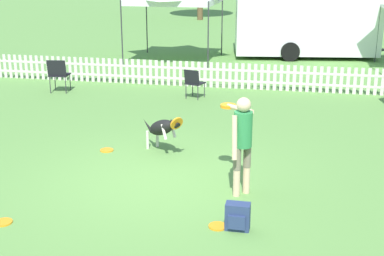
% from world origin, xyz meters
% --- Properties ---
extents(ground_plane, '(240.00, 240.00, 0.00)m').
position_xyz_m(ground_plane, '(0.00, 0.00, 0.00)').
color(ground_plane, '#5B8C42').
extents(handler_person, '(0.64, 1.03, 1.55)m').
position_xyz_m(handler_person, '(1.42, -0.28, 0.97)').
color(handler_person, beige).
rests_on(handler_person, ground_plane).
extents(leaping_dog, '(1.03, 0.97, 0.83)m').
position_xyz_m(leaping_dog, '(-0.23, 1.24, 0.50)').
color(leaping_dog, black).
rests_on(leaping_dog, ground_plane).
extents(frisbee_near_handler, '(0.25, 0.25, 0.02)m').
position_xyz_m(frisbee_near_handler, '(1.26, -1.45, 0.01)').
color(frisbee_near_handler, orange).
rests_on(frisbee_near_handler, ground_plane).
extents(frisbee_near_dog, '(0.25, 0.25, 0.02)m').
position_xyz_m(frisbee_near_dog, '(-1.68, -1.95, 0.01)').
color(frisbee_near_dog, orange).
rests_on(frisbee_near_dog, ground_plane).
extents(frisbee_midfield, '(0.25, 0.25, 0.02)m').
position_xyz_m(frisbee_midfield, '(-1.31, 1.14, 0.01)').
color(frisbee_midfield, orange).
rests_on(frisbee_midfield, ground_plane).
extents(backpack_on_grass, '(0.33, 0.22, 0.38)m').
position_xyz_m(backpack_on_grass, '(1.53, -1.46, 0.19)').
color(backpack_on_grass, navy).
rests_on(backpack_on_grass, ground_plane).
extents(picket_fence, '(17.59, 0.04, 0.73)m').
position_xyz_m(picket_fence, '(0.00, 6.80, 0.37)').
color(picket_fence, silver).
rests_on(picket_fence, ground_plane).
extents(folding_chair_center, '(0.58, 0.59, 0.92)m').
position_xyz_m(folding_chair_center, '(-4.26, 5.35, 0.55)').
color(folding_chair_center, '#333338').
rests_on(folding_chair_center, ground_plane).
extents(folding_chair_green_right, '(0.53, 0.55, 0.78)m').
position_xyz_m(folding_chair_green_right, '(-0.50, 5.43, 0.47)').
color(folding_chair_green_right, '#333338').
rests_on(folding_chair_green_right, ground_plane).
extents(equipment_trailer, '(6.07, 3.12, 2.55)m').
position_xyz_m(equipment_trailer, '(2.26, 12.75, 1.34)').
color(equipment_trailer, white).
rests_on(equipment_trailer, ground_plane).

